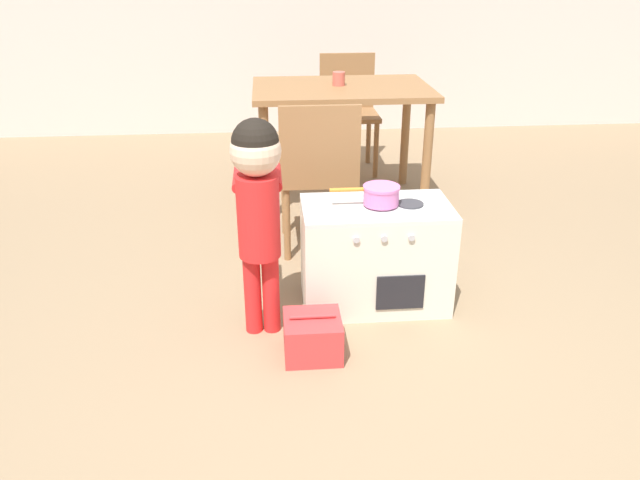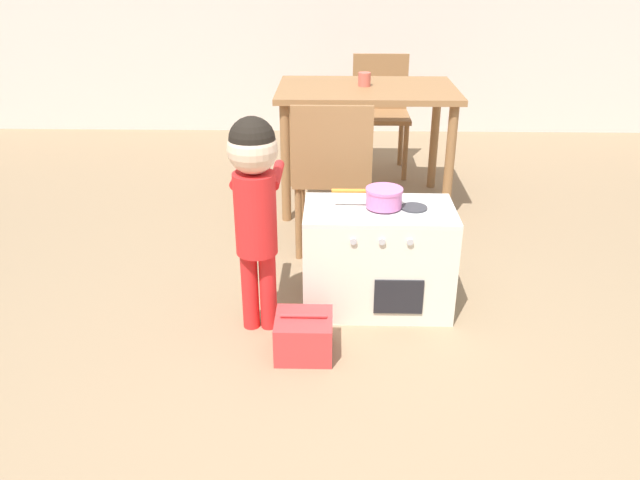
{
  "view_description": "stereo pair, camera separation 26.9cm",
  "coord_description": "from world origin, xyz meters",
  "px_view_note": "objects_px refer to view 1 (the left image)",
  "views": [
    {
      "loc": [
        -0.35,
        -1.69,
        1.5
      ],
      "look_at": [
        -0.14,
        0.74,
        0.36
      ],
      "focal_mm": 35.0,
      "sensor_mm": 36.0,
      "label": 1
    },
    {
      "loc": [
        -0.08,
        -1.7,
        1.5
      ],
      "look_at": [
        -0.14,
        0.74,
        0.36
      ],
      "focal_mm": 35.0,
      "sensor_mm": 36.0,
      "label": 2
    }
  ],
  "objects_px": {
    "dining_chair_far": "(349,109)",
    "toy_pot": "(381,194)",
    "play_kitchen": "(375,255)",
    "child_figure": "(257,193)",
    "dining_table": "(341,104)",
    "cup_on_table": "(339,79)",
    "dining_chair_near": "(318,172)",
    "toy_basket": "(313,336)"
  },
  "relations": [
    {
      "from": "toy_pot",
      "to": "cup_on_table",
      "type": "height_order",
      "value": "cup_on_table"
    },
    {
      "from": "dining_chair_near",
      "to": "toy_pot",
      "type": "bearing_deg",
      "value": -68.67
    },
    {
      "from": "play_kitchen",
      "to": "cup_on_table",
      "type": "xyz_separation_m",
      "value": [
        -0.02,
        1.33,
        0.55
      ]
    },
    {
      "from": "dining_chair_near",
      "to": "dining_chair_far",
      "type": "height_order",
      "value": "same"
    },
    {
      "from": "child_figure",
      "to": "cup_on_table",
      "type": "distance_m",
      "value": 1.61
    },
    {
      "from": "play_kitchen",
      "to": "child_figure",
      "type": "bearing_deg",
      "value": -159.53
    },
    {
      "from": "dining_chair_near",
      "to": "cup_on_table",
      "type": "height_order",
      "value": "cup_on_table"
    },
    {
      "from": "dining_chair_near",
      "to": "dining_chair_far",
      "type": "relative_size",
      "value": 1.0
    },
    {
      "from": "play_kitchen",
      "to": "child_figure",
      "type": "distance_m",
      "value": 0.67
    },
    {
      "from": "toy_basket",
      "to": "dining_table",
      "type": "xyz_separation_m",
      "value": [
        0.31,
        1.7,
        0.56
      ]
    },
    {
      "from": "child_figure",
      "to": "toy_basket",
      "type": "bearing_deg",
      "value": -45.34
    },
    {
      "from": "toy_pot",
      "to": "child_figure",
      "type": "bearing_deg",
      "value": -159.94
    },
    {
      "from": "toy_basket",
      "to": "cup_on_table",
      "type": "height_order",
      "value": "cup_on_table"
    },
    {
      "from": "toy_pot",
      "to": "dining_chair_far",
      "type": "bearing_deg",
      "value": 86.65
    },
    {
      "from": "play_kitchen",
      "to": "child_figure",
      "type": "xyz_separation_m",
      "value": [
        -0.52,
        -0.19,
        0.39
      ]
    },
    {
      "from": "toy_pot",
      "to": "dining_chair_far",
      "type": "height_order",
      "value": "dining_chair_far"
    },
    {
      "from": "dining_chair_near",
      "to": "dining_chair_far",
      "type": "xyz_separation_m",
      "value": [
        0.34,
        1.41,
        0.0
      ]
    },
    {
      "from": "play_kitchen",
      "to": "toy_pot",
      "type": "height_order",
      "value": "toy_pot"
    },
    {
      "from": "dining_chair_near",
      "to": "play_kitchen",
      "type": "bearing_deg",
      "value": -69.81
    },
    {
      "from": "toy_basket",
      "to": "play_kitchen",
      "type": "bearing_deg",
      "value": 51.39
    },
    {
      "from": "dining_chair_far",
      "to": "child_figure",
      "type": "bearing_deg",
      "value": 73.52
    },
    {
      "from": "play_kitchen",
      "to": "toy_basket",
      "type": "xyz_separation_m",
      "value": [
        -0.32,
        -0.4,
        -0.16
      ]
    },
    {
      "from": "dining_chair_far",
      "to": "toy_pot",
      "type": "bearing_deg",
      "value": 86.65
    },
    {
      "from": "dining_table",
      "to": "dining_chair_near",
      "type": "height_order",
      "value": "dining_chair_near"
    },
    {
      "from": "dining_chair_far",
      "to": "cup_on_table",
      "type": "bearing_deg",
      "value": 77.0
    },
    {
      "from": "play_kitchen",
      "to": "cup_on_table",
      "type": "height_order",
      "value": "cup_on_table"
    },
    {
      "from": "dining_chair_near",
      "to": "dining_chair_far",
      "type": "bearing_deg",
      "value": 76.36
    },
    {
      "from": "dining_table",
      "to": "dining_chair_far",
      "type": "height_order",
      "value": "dining_chair_far"
    },
    {
      "from": "toy_basket",
      "to": "dining_table",
      "type": "bearing_deg",
      "value": 79.68
    },
    {
      "from": "child_figure",
      "to": "toy_basket",
      "type": "xyz_separation_m",
      "value": [
        0.2,
        -0.2,
        -0.55
      ]
    },
    {
      "from": "dining_chair_far",
      "to": "toy_basket",
      "type": "bearing_deg",
      "value": 79.42
    },
    {
      "from": "child_figure",
      "to": "toy_basket",
      "type": "distance_m",
      "value": 0.62
    },
    {
      "from": "play_kitchen",
      "to": "toy_basket",
      "type": "distance_m",
      "value": 0.53
    },
    {
      "from": "play_kitchen",
      "to": "cup_on_table",
      "type": "distance_m",
      "value": 1.44
    },
    {
      "from": "dining_chair_far",
      "to": "cup_on_table",
      "type": "height_order",
      "value": "cup_on_table"
    },
    {
      "from": "toy_pot",
      "to": "dining_table",
      "type": "bearing_deg",
      "value": 90.87
    },
    {
      "from": "dining_table",
      "to": "cup_on_table",
      "type": "relative_size",
      "value": 13.23
    },
    {
      "from": "toy_pot",
      "to": "dining_chair_near",
      "type": "distance_m",
      "value": 0.63
    },
    {
      "from": "dining_chair_far",
      "to": "cup_on_table",
      "type": "distance_m",
      "value": 0.76
    },
    {
      "from": "play_kitchen",
      "to": "dining_chair_near",
      "type": "xyz_separation_m",
      "value": [
        -0.21,
        0.58,
        0.21
      ]
    },
    {
      "from": "child_figure",
      "to": "cup_on_table",
      "type": "height_order",
      "value": "child_figure"
    },
    {
      "from": "toy_pot",
      "to": "cup_on_table",
      "type": "xyz_separation_m",
      "value": [
        -0.04,
        1.33,
        0.25
      ]
    }
  ]
}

